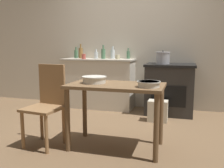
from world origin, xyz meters
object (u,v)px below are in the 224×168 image
at_px(stove, 170,89).
at_px(bottle_left, 128,55).
at_px(stock_pot, 163,58).
at_px(flour_sack, 158,111).
at_px(bottle_center_left, 103,53).
at_px(cup_mid_right, 118,57).
at_px(bottle_mid_left, 76,54).
at_px(chair, 47,103).
at_px(bottle_center_right, 81,53).
at_px(mixing_bowl_large, 149,84).
at_px(bottle_far_left, 113,54).
at_px(cup_right, 84,56).
at_px(work_table, 116,95).
at_px(mixing_bowl_small, 94,79).
at_px(bottle_center, 96,55).

xyz_separation_m(stove, bottle_left, (-0.80, 0.26, 0.57)).
distance_m(stove, stock_pot, 0.55).
xyz_separation_m(flour_sack, bottle_center_left, (-1.10, 0.64, 0.86)).
bearing_deg(cup_mid_right, bottle_mid_left, 167.27).
bearing_deg(bottle_left, flour_sack, -50.03).
distance_m(flour_sack, stock_pot, 0.94).
bearing_deg(chair, bottle_center_right, 108.68).
relative_size(mixing_bowl_large, bottle_far_left, 1.05).
xyz_separation_m(bottle_left, bottle_mid_left, (-1.05, -0.02, 0.01)).
bearing_deg(cup_right, bottle_center_right, 124.04).
height_order(stove, flour_sack, stove).
height_order(mixing_bowl_large, bottle_center_right, bottle_center_right).
distance_m(chair, mixing_bowl_large, 1.22).
height_order(bottle_center_left, cup_mid_right, bottle_center_left).
height_order(stock_pot, bottle_center_right, bottle_center_right).
bearing_deg(work_table, mixing_bowl_large, -14.09).
height_order(chair, stock_pot, stock_pot).
xyz_separation_m(work_table, mixing_bowl_small, (-0.26, 0.01, 0.17)).
height_order(bottle_mid_left, bottle_center_right, bottle_center_right).
relative_size(work_table, bottle_center, 6.09).
xyz_separation_m(bottle_far_left, cup_mid_right, (0.15, -0.21, -0.05)).
height_order(mixing_bowl_large, cup_right, cup_right).
bearing_deg(chair, stock_pot, 63.37).
height_order(flour_sack, bottle_center, bottle_center).
relative_size(work_table, bottle_far_left, 4.58).
xyz_separation_m(bottle_center, bottle_center_right, (-0.31, -0.02, 0.04)).
relative_size(work_table, mixing_bowl_large, 4.37).
relative_size(bottle_center_left, bottle_center_right, 0.92).
distance_m(stove, bottle_center_right, 1.82).
bearing_deg(work_table, bottle_left, 98.98).
bearing_deg(mixing_bowl_large, bottle_left, 108.55).
relative_size(stove, bottle_mid_left, 3.99).
relative_size(mixing_bowl_small, cup_mid_right, 3.38).
bearing_deg(stock_pot, work_table, -102.38).
bearing_deg(stove, mixing_bowl_large, -93.62).
bearing_deg(flour_sack, bottle_far_left, 140.87).
relative_size(flour_sack, bottle_center_right, 1.18).
distance_m(mixing_bowl_small, bottle_center_right, 2.09).
relative_size(mixing_bowl_large, bottle_center_left, 0.96).
relative_size(stove, bottle_center, 4.91).
bearing_deg(mixing_bowl_small, bottle_left, 91.44).
xyz_separation_m(bottle_far_left, bottle_left, (0.30, 0.01, -0.01)).
xyz_separation_m(bottle_mid_left, cup_mid_right, (0.91, -0.21, -0.04)).
height_order(mixing_bowl_small, cup_right, cup_right).
distance_m(mixing_bowl_small, cup_mid_right, 1.74).
xyz_separation_m(bottle_center_left, bottle_center, (-0.17, 0.06, -0.03)).
distance_m(bottle_far_left, cup_right, 0.57).
height_order(stove, mixing_bowl_large, stove).
height_order(stock_pot, mixing_bowl_small, stock_pot).
height_order(stove, bottle_center_right, bottle_center_right).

